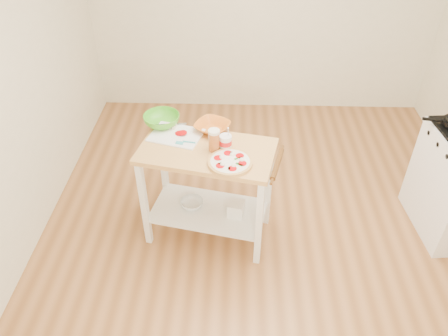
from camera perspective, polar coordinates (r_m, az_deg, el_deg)
name	(u,v)px	position (r m, az deg, el deg)	size (l,w,h in m)	color
room_shell	(278,98)	(3.13, 7.06, 9.10)	(4.04, 4.54, 2.74)	#A46B3C
prep_island	(208,175)	(3.51, -2.17, -0.97)	(1.13, 0.77, 0.90)	tan
pizza	(230,162)	(3.20, 0.81, 0.79)	(0.33, 0.33, 0.05)	#E4B061
cutting_board	(176,135)	(3.53, -6.27, 4.36)	(0.47, 0.40, 0.04)	white
spatula	(185,142)	(3.41, -5.16, 3.35)	(0.16, 0.05, 0.01)	teal
knife	(165,125)	(3.64, -7.67, 5.58)	(0.27, 0.07, 0.01)	silver
orange_bowl	(212,127)	(3.55, -1.55, 5.38)	(0.27, 0.27, 0.07)	orange
green_bowl	(162,120)	(3.65, -8.14, 6.22)	(0.30, 0.30, 0.09)	green
beer_pint	(214,140)	(3.30, -1.31, 3.67)	(0.09, 0.09, 0.18)	#AA5924
yogurt_tub	(226,142)	(3.33, 0.21, 3.42)	(0.10, 0.10, 0.20)	white
rolling_pin	(277,164)	(3.19, 6.95, 0.48)	(0.04, 0.04, 0.36)	brown
shelf_glass_bowl	(192,203)	(3.78, -4.23, -4.65)	(0.20, 0.20, 0.06)	silver
shelf_bin	(236,209)	(3.68, 1.58, -5.35)	(0.13, 0.13, 0.13)	white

